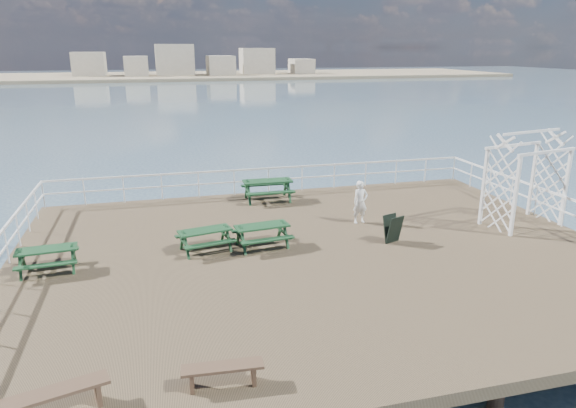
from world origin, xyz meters
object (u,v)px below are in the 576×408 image
Objects in this scene: picnic_table_b at (205,235)px; flat_bench_far at (223,371)px; picnic_table_d at (262,231)px; flat_bench_near at (58,396)px; trellis_arbor at (525,184)px; picnic_table_a at (47,255)px; person at (360,202)px; picnic_table_c at (268,186)px.

flat_bench_far is at bearing -104.97° from picnic_table_b.
picnic_table_d reaches higher than picnic_table_b.
flat_bench_near is 0.52× the size of trellis_arbor.
picnic_table_b is at bearing 90.61° from flat_bench_far.
picnic_table_a is at bearing 173.81° from picnic_table_b.
trellis_arbor is at bearing -13.63° from picnic_table_b.
picnic_table_a is 0.50× the size of trellis_arbor.
person is (9.90, 1.69, 0.27)m from picnic_table_a.
picnic_table_b is 1.19× the size of flat_bench_far.
flat_bench_far is at bearing -14.39° from flat_bench_near.
picnic_table_d is 1.19× the size of person.
picnic_table_c is at bearing 135.23° from trellis_arbor.
trellis_arbor reaches higher than person.
picnic_table_c is at bearing 30.77° from picnic_table_a.
trellis_arbor reaches higher than picnic_table_a.
picnic_table_b is at bearing 49.39° from flat_bench_near.
trellis_arbor is at bearing -8.12° from picnic_table_d.
picnic_table_c is at bearing 69.01° from picnic_table_d.
person is at bearing 57.10° from flat_bench_far.
trellis_arbor is (14.03, 6.38, 1.10)m from flat_bench_near.
picnic_table_a is 4.38m from picnic_table_b.
picnic_table_c is 13.04m from flat_bench_near.
picnic_table_c is (7.34, 5.21, 0.12)m from picnic_table_a.
picnic_table_a is 0.93× the size of picnic_table_d.
picnic_table_c reaches higher than picnic_table_d.
person reaches higher than picnic_table_d.
picnic_table_c is 1.15× the size of flat_bench_near.
flat_bench_near is 15.45m from trellis_arbor.
trellis_arbor is (7.90, -5.13, 0.86)m from picnic_table_c.
flat_bench_near is (-3.14, -6.73, -0.13)m from picnic_table_b.
flat_bench_near is at bearing -167.31° from trellis_arbor.
flat_bench_near is at bearing -117.15° from picnic_table_c.
person is (8.68, 7.99, 0.40)m from flat_bench_near.
picnic_table_c is at bearing 46.23° from picnic_table_b.
person is at bearing 13.25° from picnic_table_d.
picnic_table_b reaches higher than picnic_table_a.
picnic_table_d reaches higher than flat_bench_far.
picnic_table_d is 1.04× the size of flat_bench_near.
flat_bench_near is at bearing -175.04° from flat_bench_far.
trellis_arbor is (10.89, -0.35, 0.97)m from picnic_table_b.
person reaches higher than picnic_table_c.
picnic_table_c is (2.99, 4.79, 0.12)m from picnic_table_b.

